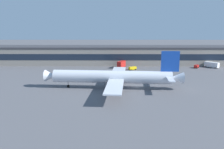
{
  "coord_description": "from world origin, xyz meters",
  "views": [
    {
      "loc": [
        -9.5,
        -99.67,
        26.55
      ],
      "look_at": [
        -10.14,
        2.12,
        5.0
      ],
      "focal_mm": 39.05,
      "sensor_mm": 36.0,
      "label": 1
    }
  ],
  "objects_px": {
    "catering_truck": "(121,64)",
    "baggage_tug": "(196,66)",
    "follow_me_car": "(133,68)",
    "airliner": "(114,77)",
    "fuel_truck": "(211,64)"
  },
  "relations": [
    {
      "from": "catering_truck",
      "to": "baggage_tug",
      "type": "bearing_deg",
      "value": 0.32
    },
    {
      "from": "follow_me_car",
      "to": "airliner",
      "type": "bearing_deg",
      "value": -104.9
    },
    {
      "from": "fuel_truck",
      "to": "follow_me_car",
      "type": "relative_size",
      "value": 1.69
    },
    {
      "from": "catering_truck",
      "to": "baggage_tug",
      "type": "height_order",
      "value": "catering_truck"
    },
    {
      "from": "catering_truck",
      "to": "follow_me_car",
      "type": "relative_size",
      "value": 1.59
    },
    {
      "from": "fuel_truck",
      "to": "baggage_tug",
      "type": "relative_size",
      "value": 1.99
    },
    {
      "from": "airliner",
      "to": "catering_truck",
      "type": "distance_m",
      "value": 46.86
    },
    {
      "from": "fuel_truck",
      "to": "baggage_tug",
      "type": "height_order",
      "value": "fuel_truck"
    },
    {
      "from": "airliner",
      "to": "follow_me_car",
      "type": "relative_size",
      "value": 11.98
    },
    {
      "from": "airliner",
      "to": "catering_truck",
      "type": "bearing_deg",
      "value": 84.64
    },
    {
      "from": "follow_me_car",
      "to": "baggage_tug",
      "type": "bearing_deg",
      "value": 8.99
    },
    {
      "from": "fuel_truck",
      "to": "follow_me_car",
      "type": "height_order",
      "value": "fuel_truck"
    },
    {
      "from": "baggage_tug",
      "to": "catering_truck",
      "type": "bearing_deg",
      "value": -179.68
    },
    {
      "from": "fuel_truck",
      "to": "catering_truck",
      "type": "height_order",
      "value": "catering_truck"
    },
    {
      "from": "fuel_truck",
      "to": "catering_truck",
      "type": "bearing_deg",
      "value": -177.87
    }
  ]
}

